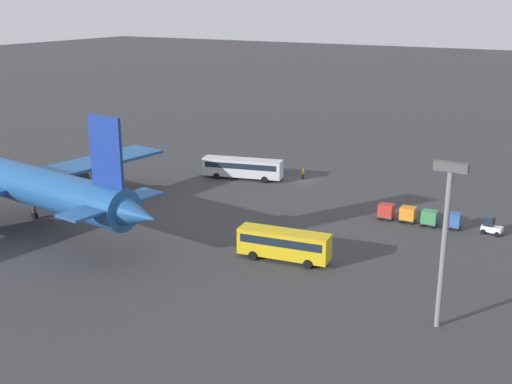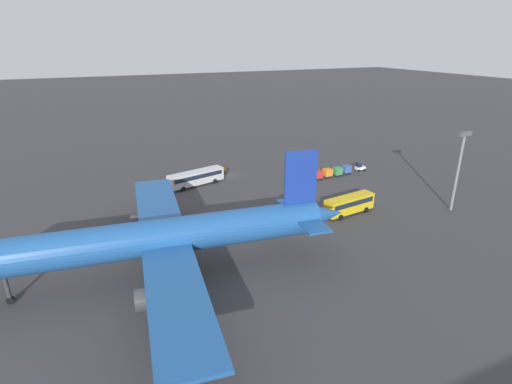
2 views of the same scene
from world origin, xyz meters
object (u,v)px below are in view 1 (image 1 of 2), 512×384
at_px(cargo_cart_green, 430,217).
at_px(shuttle_bus_near, 242,167).
at_px(baggage_tug, 491,226).
at_px(worker_person, 303,174).
at_px(cargo_cart_blue, 453,220).
at_px(cargo_cart_orange, 408,214).
at_px(cargo_cart_red, 386,211).
at_px(airplane, 1,178).
at_px(shuttle_bus_far, 284,243).

bearing_deg(cargo_cart_green, shuttle_bus_near, -12.83).
relative_size(baggage_tug, worker_person, 1.45).
distance_m(shuttle_bus_near, cargo_cart_blue, 35.82).
distance_m(cargo_cart_orange, cargo_cart_red, 2.84).
distance_m(airplane, shuttle_bus_near, 37.21).
bearing_deg(cargo_cart_blue, shuttle_bus_near, -11.11).
bearing_deg(cargo_cart_blue, cargo_cart_orange, 4.20).
bearing_deg(shuttle_bus_near, airplane, 50.90).
bearing_deg(shuttle_bus_near, worker_person, -165.09).
distance_m(airplane, cargo_cart_orange, 52.36).
xyz_separation_m(cargo_cart_green, cargo_cart_red, (5.65, 0.25, 0.00)).
height_order(airplane, shuttle_bus_far, airplane).
height_order(shuttle_bus_far, cargo_cart_green, shuttle_bus_far).
height_order(airplane, cargo_cart_red, airplane).
distance_m(shuttle_bus_near, baggage_tug, 40.15).
xyz_separation_m(worker_person, cargo_cart_green, (-23.80, 12.10, 0.32)).
bearing_deg(cargo_cart_orange, baggage_tug, -173.95).
relative_size(shuttle_bus_near, cargo_cart_orange, 6.39).
xyz_separation_m(shuttle_bus_far, worker_person, (12.84, -31.19, -1.15)).
xyz_separation_m(cargo_cart_blue, cargo_cart_red, (8.48, 0.71, 0.00)).
distance_m(cargo_cart_green, cargo_cart_orange, 2.83).
relative_size(shuttle_bus_far, cargo_cart_red, 5.13).
height_order(shuttle_bus_far, cargo_cart_red, shuttle_bus_far).
bearing_deg(cargo_cart_green, cargo_cart_orange, -0.90).
distance_m(airplane, cargo_cart_green, 54.79).
relative_size(cargo_cart_blue, cargo_cart_green, 1.00).
distance_m(cargo_cart_blue, cargo_cart_red, 8.51).
bearing_deg(shuttle_bus_near, cargo_cart_blue, 154.68).
bearing_deg(cargo_cart_orange, worker_person, -29.89).
relative_size(airplane, cargo_cart_red, 27.18).
relative_size(worker_person, cargo_cart_red, 0.84).
bearing_deg(baggage_tug, cargo_cart_orange, 12.20).
distance_m(worker_person, cargo_cart_orange, 24.20).
relative_size(cargo_cart_orange, cargo_cart_red, 1.00).
distance_m(airplane, cargo_cart_red, 49.79).
bearing_deg(cargo_cart_green, cargo_cart_red, 2.56).
distance_m(baggage_tug, cargo_cart_blue, 4.57).
distance_m(airplane, worker_person, 45.53).
xyz_separation_m(worker_person, cargo_cart_blue, (-26.63, 11.64, 0.32)).
height_order(airplane, worker_person, airplane).
height_order(worker_person, cargo_cart_green, cargo_cart_green).
bearing_deg(worker_person, cargo_cart_red, 145.76).
distance_m(baggage_tug, cargo_cart_red, 13.07).
distance_m(shuttle_bus_far, cargo_cart_green, 22.03).
xyz_separation_m(airplane, cargo_cart_blue, (-50.70, -26.65, -4.90)).
bearing_deg(worker_person, baggage_tug, 160.58).
xyz_separation_m(airplane, cargo_cart_green, (-47.87, -26.19, -4.90)).
bearing_deg(shuttle_bus_near, cargo_cart_green, 152.96).
bearing_deg(cargo_cart_red, cargo_cart_blue, -175.20).
bearing_deg(cargo_cart_blue, baggage_tug, -171.67).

